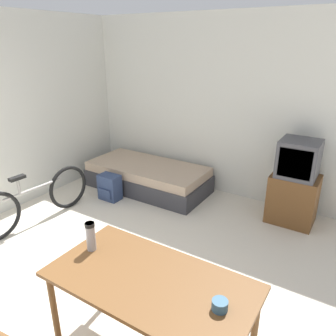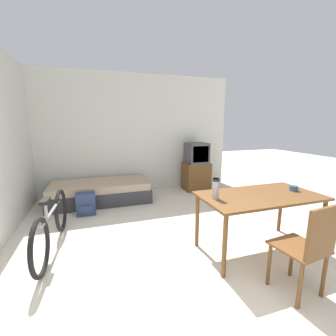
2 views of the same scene
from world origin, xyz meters
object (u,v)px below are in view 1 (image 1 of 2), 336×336
tv (295,184)px  bicycle (35,200)px  daybed (148,177)px  dining_table (150,288)px  mate_bowl (220,305)px  backpack (110,187)px  thermos_flask (91,235)px

tv → bicycle: bearing=-147.3°
daybed → bicycle: 1.80m
dining_table → mate_bowl: (0.53, 0.00, 0.11)m
tv → dining_table: size_ratio=0.77×
dining_table → bicycle: size_ratio=0.87×
backpack → daybed: bearing=67.2°
mate_bowl → daybed: bearing=133.1°
bicycle → mate_bowl: bearing=-15.7°
tv → mate_bowl: size_ratio=11.13×
tv → mate_bowl: tv is taller
daybed → dining_table: dining_table is taller
tv → thermos_flask: 2.87m
daybed → dining_table: size_ratio=1.34×
thermos_flask → mate_bowl: thermos_flask is taller
tv → bicycle: size_ratio=0.67×
dining_table → bicycle: dining_table is taller
daybed → backpack: size_ratio=4.98×
daybed → tv: (2.25, 0.18, 0.33)m
tv → backpack: tv is taller
tv → bicycle: (-2.88, -1.85, -0.21)m
daybed → backpack: 0.69m
dining_table → backpack: 2.86m
dining_table → daybed: bearing=126.0°
daybed → mate_bowl: size_ratio=19.34×
daybed → dining_table: 3.15m
tv → bicycle: tv is taller
mate_bowl → backpack: 3.28m
daybed → thermos_flask: thermos_flask is taller
mate_bowl → backpack: size_ratio=0.26×
tv → backpack: (-2.52, -0.81, -0.34)m
daybed → dining_table: (1.83, -2.52, 0.46)m
dining_table → backpack: size_ratio=3.72×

